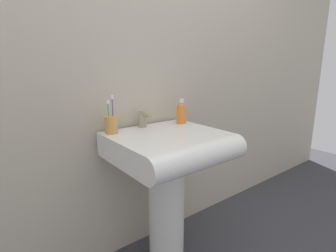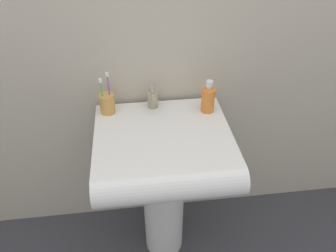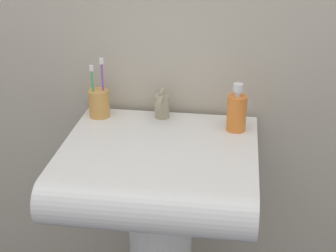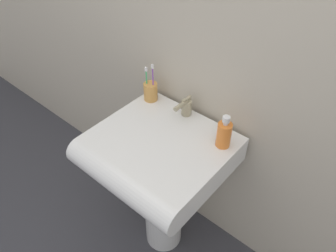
% 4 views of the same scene
% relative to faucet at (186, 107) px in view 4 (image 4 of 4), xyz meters
% --- Properties ---
extents(ground_plane, '(6.00, 6.00, 0.00)m').
position_rel_faucet_xyz_m(ground_plane, '(0.02, -0.20, -0.86)').
color(ground_plane, '#38383D').
rests_on(ground_plane, ground).
extents(wall_back, '(5.00, 0.05, 2.40)m').
position_rel_faucet_xyz_m(wall_back, '(0.02, 0.10, 0.34)').
color(wall_back, '#B7AD99').
rests_on(wall_back, ground).
extents(sink_pedestal, '(0.21, 0.21, 0.68)m').
position_rel_faucet_xyz_m(sink_pedestal, '(0.02, -0.20, -0.52)').
color(sink_pedestal, white).
rests_on(sink_pedestal, ground).
extents(sink_basin, '(0.59, 0.56, 0.13)m').
position_rel_faucet_xyz_m(sink_basin, '(0.02, -0.25, -0.11)').
color(sink_basin, white).
rests_on(sink_basin, sink_pedestal).
extents(faucet, '(0.05, 0.12, 0.10)m').
position_rel_faucet_xyz_m(faucet, '(0.00, 0.00, 0.00)').
color(faucet, tan).
rests_on(faucet, sink_basin).
extents(toothbrush_cup, '(0.07, 0.07, 0.21)m').
position_rel_faucet_xyz_m(toothbrush_cup, '(-0.21, -0.01, 0.00)').
color(toothbrush_cup, '#D19347').
rests_on(toothbrush_cup, sink_basin).
extents(soap_bottle, '(0.06, 0.06, 0.16)m').
position_rel_faucet_xyz_m(soap_bottle, '(0.25, -0.06, 0.02)').
color(soap_bottle, orange).
rests_on(soap_bottle, sink_basin).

